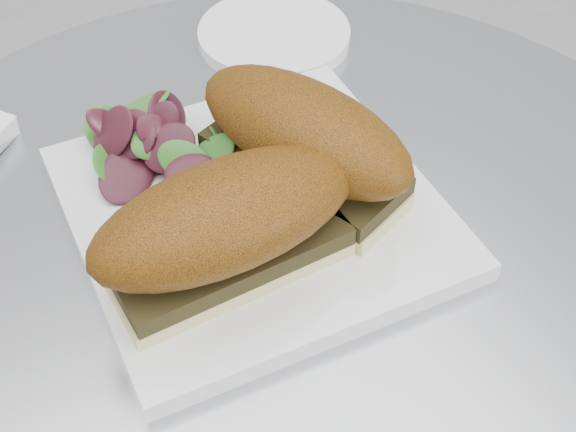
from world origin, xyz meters
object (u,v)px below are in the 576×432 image
object	(u,v)px
sandwich_left	(226,225)
saucer	(274,35)
plate	(254,211)
sandwich_right	(304,139)

from	to	relation	value
sandwich_left	saucer	xyz separation A→B (m)	(0.17, 0.24, -0.05)
sandwich_left	saucer	bearing A→B (deg)	54.83
plate	sandwich_right	distance (m)	0.07
saucer	sandwich_left	bearing A→B (deg)	-125.45
plate	sandwich_right	bearing A→B (deg)	0.87
plate	sandwich_right	xyz separation A→B (m)	(0.04, 0.00, 0.05)
plate	sandwich_right	world-z (taller)	sandwich_right
plate	sandwich_left	distance (m)	0.08
plate	saucer	world-z (taller)	plate
sandwich_left	plate	bearing A→B (deg)	46.59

